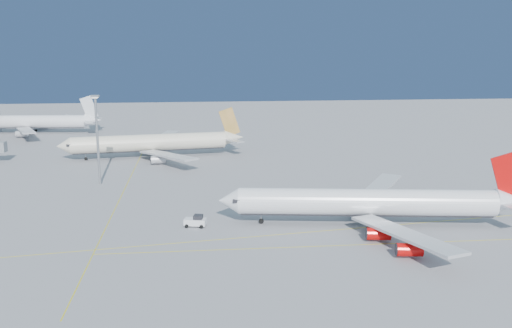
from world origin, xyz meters
name	(u,v)px	position (x,y,z in m)	size (l,w,h in m)	color
ground	(292,224)	(0.00, 0.00, 0.00)	(500.00, 500.00, 0.00)	slate
taxiway_lines	(223,217)	(-14.71, 6.34, 0.01)	(118.86, 140.00, 0.02)	#D2C20B
airliner_virgin	(373,203)	(17.09, -2.23, 4.93)	(66.28, 59.07, 16.37)	white
airliner_etihad	(154,143)	(-35.18, 75.98, 4.99)	(62.79, 57.54, 16.40)	beige
airliner_third	(31,122)	(-91.01, 132.49, 4.87)	(60.07, 55.23, 16.11)	white
pushback_tug	(196,221)	(-20.88, 0.46, 1.20)	(4.98, 3.60, 2.59)	white
light_mast	(97,132)	(-47.43, 39.92, 14.55)	(2.13, 2.13, 24.66)	gray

